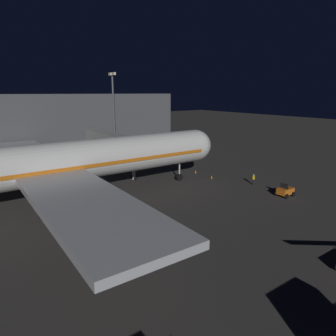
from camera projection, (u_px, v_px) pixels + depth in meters
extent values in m
plane|color=#383533|center=(96.00, 198.00, 43.92)|extent=(320.00, 320.00, 0.00)
cylinder|color=silver|center=(43.00, 165.00, 38.76)|extent=(5.42, 50.85, 5.42)
sphere|color=silver|center=(196.00, 145.00, 52.91)|extent=(5.31, 5.31, 5.31)
cube|color=orange|center=(44.00, 168.00, 38.86)|extent=(5.47, 48.81, 0.50)
cube|color=black|center=(188.00, 141.00, 51.77)|extent=(2.98, 1.40, 0.90)
cube|color=#B7BABF|center=(46.00, 171.00, 39.14)|extent=(53.11, 8.11, 0.70)
cylinder|color=#B7BABF|center=(80.00, 205.00, 32.64)|extent=(2.71, 5.22, 2.71)
cylinder|color=black|center=(103.00, 200.00, 34.09)|extent=(2.30, 0.15, 2.30)
cylinder|color=#B7BABF|center=(39.00, 169.00, 47.67)|extent=(2.71, 5.22, 2.71)
cylinder|color=black|center=(56.00, 167.00, 49.12)|extent=(2.30, 0.15, 2.30)
cylinder|color=#B7BABF|center=(179.00, 167.00, 51.79)|extent=(0.28, 0.28, 2.55)
cylinder|color=black|center=(179.00, 177.00, 52.24)|extent=(0.45, 1.20, 1.20)
cylinder|color=#B7BABF|center=(49.00, 200.00, 35.84)|extent=(0.28, 0.28, 2.55)
cylinder|color=black|center=(56.00, 213.00, 36.66)|extent=(0.45, 1.20, 1.20)
cylinder|color=black|center=(44.00, 216.00, 35.94)|extent=(0.45, 1.20, 1.20)
cylinder|color=#B7BABF|center=(33.00, 183.00, 42.52)|extent=(0.28, 0.28, 2.55)
cylinder|color=black|center=(39.00, 195.00, 43.33)|extent=(0.45, 1.20, 1.20)
cylinder|color=black|center=(30.00, 196.00, 42.61)|extent=(0.45, 1.20, 1.20)
cube|color=#9E9E99|center=(111.00, 140.00, 58.70)|extent=(19.86, 2.60, 2.50)
cube|color=#9E9E99|center=(136.00, 147.00, 50.81)|extent=(3.20, 3.40, 3.00)
cube|color=black|center=(140.00, 149.00, 49.70)|extent=(0.70, 3.20, 2.70)
cylinder|color=#B7BABF|center=(134.00, 167.00, 52.47)|extent=(0.56, 0.56, 4.60)
cylinder|color=black|center=(136.00, 179.00, 52.48)|extent=(0.25, 0.60, 0.60)
cylinder|color=black|center=(132.00, 177.00, 53.44)|extent=(0.25, 0.60, 0.60)
cube|color=#4C4F54|center=(6.00, 130.00, 63.05)|extent=(6.00, 80.00, 14.48)
cylinder|color=#59595E|center=(114.00, 117.00, 70.42)|extent=(0.40, 0.40, 18.61)
cube|color=#F9EFC6|center=(114.00, 74.00, 67.38)|extent=(1.10, 0.50, 0.60)
cube|color=#F9EFC6|center=(110.00, 74.00, 68.81)|extent=(1.10, 0.50, 0.60)
cube|color=orange|center=(285.00, 191.00, 44.35)|extent=(1.50, 2.35, 0.90)
cube|color=black|center=(284.00, 186.00, 43.96)|extent=(1.20, 0.20, 0.70)
cylinder|color=black|center=(293.00, 194.00, 44.28)|extent=(0.24, 0.70, 0.70)
cylinder|color=black|center=(284.00, 191.00, 45.56)|extent=(0.24, 0.70, 0.70)
cylinder|color=black|center=(287.00, 196.00, 43.36)|extent=(0.24, 0.70, 0.70)
cylinder|color=black|center=(277.00, 193.00, 44.65)|extent=(0.24, 0.70, 0.70)
cylinder|color=black|center=(253.00, 182.00, 49.86)|extent=(0.28, 0.28, 0.94)
cylinder|color=yellow|center=(254.00, 178.00, 49.68)|extent=(0.40, 0.40, 0.56)
sphere|color=tan|center=(254.00, 175.00, 49.58)|extent=(0.24, 0.24, 0.24)
sphere|color=white|center=(254.00, 175.00, 49.57)|extent=(0.23, 0.23, 0.23)
cone|color=orange|center=(212.00, 177.00, 53.63)|extent=(0.36, 0.36, 0.55)
cone|color=orange|center=(196.00, 172.00, 57.13)|extent=(0.36, 0.36, 0.55)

